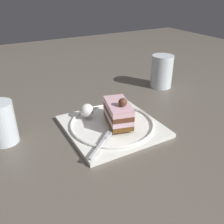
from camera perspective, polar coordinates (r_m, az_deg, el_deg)
The scene contains 7 objects.
ground_plane at distance 0.63m, azimuth 2.33°, elevation -4.61°, with size 2.40×2.40×0.00m, color #5B5349.
dessert_plate at distance 0.64m, azimuth 0.00°, elevation -3.08°, with size 0.23×0.23×0.02m.
cake_slice at distance 0.62m, azimuth 1.58°, elevation -0.09°, with size 0.08×0.11×0.08m.
whipped_cream_dollop at distance 0.66m, azimuth -5.78°, elevation 0.39°, with size 0.04×0.04×0.04m, color white.
fork at distance 0.56m, azimuth -2.20°, elevation -7.00°, with size 0.10×0.08×0.00m.
drink_glass_near at distance 0.91m, azimuth 11.39°, elevation 8.90°, with size 0.08×0.08×0.11m.
drink_glass_far at distance 0.63m, azimuth -24.03°, elevation -2.82°, with size 0.06×0.06×0.10m.
Camera 1 is at (0.29, 0.45, 0.34)m, focal length 39.51 mm.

